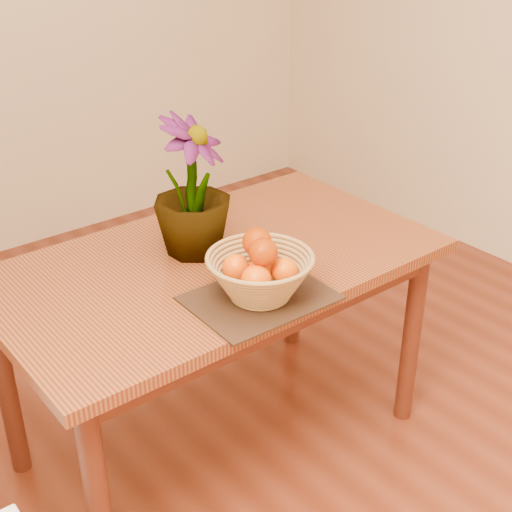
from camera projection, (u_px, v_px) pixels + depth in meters
floor at (274, 488)px, 2.39m from camera, size 4.50×4.50×0.00m
table at (216, 282)px, 2.28m from camera, size 1.40×0.80×0.75m
placemat at (260, 298)px, 2.02m from camera, size 0.40×0.31×0.01m
wicker_basket at (260, 278)px, 1.99m from camera, size 0.31×0.31×0.12m
orange_pile at (260, 258)px, 1.96m from camera, size 0.18×0.18×0.15m
potted_plant at (192, 187)px, 2.18m from camera, size 0.34×0.34×0.44m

